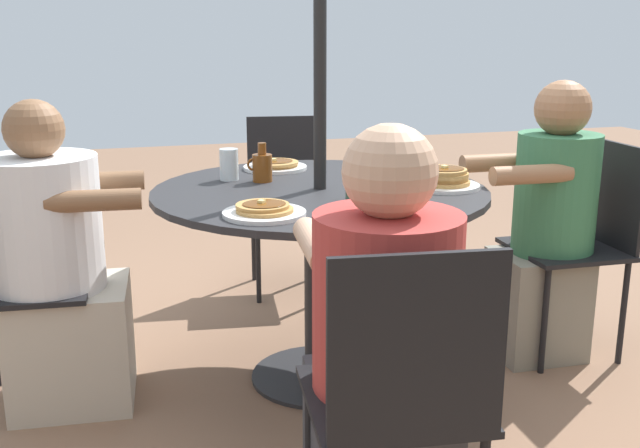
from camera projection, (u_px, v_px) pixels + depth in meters
name	position (u px, v px, depth m)	size (l,w,h in m)	color
ground_plane	(320.00, 377.00, 2.86)	(12.00, 12.00, 0.00)	#8C664C
patio_table	(320.00, 228.00, 2.71)	(1.20, 1.20, 0.74)	#28282B
umbrella_pole	(320.00, 50.00, 2.55)	(0.05, 0.05, 2.44)	black
patio_chair_north	(401.00, 393.00, 1.69)	(0.45, 0.45, 0.86)	black
diner_north	(382.00, 361.00, 1.85)	(0.40, 0.54, 1.09)	#3D3D42
patio_chair_east	(584.00, 234.00, 2.99)	(0.42, 0.42, 0.86)	black
diner_east	(547.00, 232.00, 2.95)	(0.51, 0.34, 1.10)	gray
patio_chair_south	(287.00, 191.00, 3.78)	(0.45, 0.45, 0.86)	black
patio_chair_west	(4.00, 272.00, 2.53)	(0.44, 0.44, 0.86)	black
diner_west	(57.00, 274.00, 2.56)	(0.54, 0.42, 1.07)	beige
pancake_plate_a	(444.00, 179.00, 2.68)	(0.26, 0.26, 0.08)	white
pancake_plate_b	(275.00, 166.00, 3.03)	(0.26, 0.26, 0.05)	white
pancake_plate_c	(264.00, 211.00, 2.28)	(0.26, 0.26, 0.05)	white
syrup_bottle	(262.00, 167.00, 2.78)	(0.09, 0.07, 0.15)	brown
coffee_cup	(359.00, 185.00, 2.47)	(0.10, 0.10, 0.11)	#33513D
drinking_glass_a	(229.00, 164.00, 2.81)	(0.07, 0.07, 0.12)	silver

